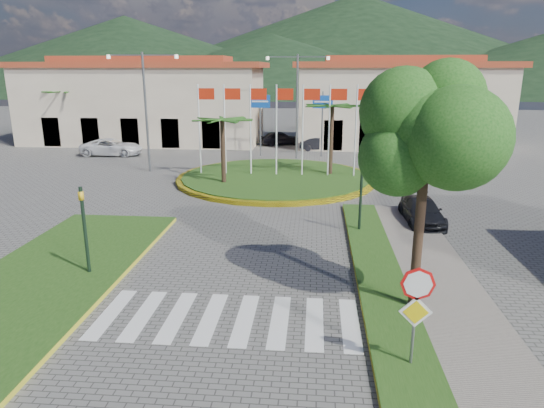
# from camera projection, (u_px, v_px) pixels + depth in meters

# --- Properties ---
(sidewalk_right) EXTENTS (4.00, 28.00, 0.15)m
(sidewalk_right) POSITION_uv_depth(u_px,v_px,m) (457.00, 369.00, 11.53)
(sidewalk_right) COLOR gray
(sidewalk_right) RESTS_ON ground
(verge_right) EXTENTS (1.60, 28.00, 0.18)m
(verge_right) POSITION_uv_depth(u_px,v_px,m) (406.00, 365.00, 11.63)
(verge_right) COLOR #204814
(verge_right) RESTS_ON ground
(median_left) EXTENTS (5.00, 14.00, 0.18)m
(median_left) POSITION_uv_depth(u_px,v_px,m) (46.00, 278.00, 16.44)
(median_left) COLOR #204814
(median_left) RESTS_ON ground
(crosswalk) EXTENTS (8.00, 3.00, 0.01)m
(crosswalk) POSITION_uv_depth(u_px,v_px,m) (224.00, 318.00, 13.98)
(crosswalk) COLOR silver
(crosswalk) RESTS_ON ground
(roundabout_island) EXTENTS (12.70, 12.70, 6.00)m
(roundabout_island) POSITION_uv_depth(u_px,v_px,m) (276.00, 178.00, 31.20)
(roundabout_island) COLOR yellow
(roundabout_island) RESTS_ON ground
(stop_sign) EXTENTS (0.80, 0.11, 2.65)m
(stop_sign) POSITION_uv_depth(u_px,v_px,m) (416.00, 302.00, 11.12)
(stop_sign) COLOR slate
(stop_sign) RESTS_ON ground
(deciduous_tree) EXTENTS (3.60, 3.60, 6.80)m
(deciduous_tree) POSITION_uv_depth(u_px,v_px,m) (427.00, 137.00, 13.07)
(deciduous_tree) COLOR black
(deciduous_tree) RESTS_ON ground
(traffic_light_left) EXTENTS (0.15, 0.18, 3.20)m
(traffic_light_left) POSITION_uv_depth(u_px,v_px,m) (84.00, 223.00, 16.31)
(traffic_light_left) COLOR black
(traffic_light_left) RESTS_ON ground
(traffic_light_right) EXTENTS (0.15, 0.18, 3.20)m
(traffic_light_right) POSITION_uv_depth(u_px,v_px,m) (361.00, 190.00, 20.74)
(traffic_light_right) COLOR black
(traffic_light_right) RESTS_ON ground
(traffic_light_far) EXTENTS (0.18, 0.15, 3.20)m
(traffic_light_far) POSITION_uv_depth(u_px,v_px,m) (394.00, 143.00, 33.86)
(traffic_light_far) COLOR black
(traffic_light_far) RESTS_ON ground
(direction_sign_west) EXTENTS (1.60, 0.14, 5.20)m
(direction_sign_west) POSITION_uv_depth(u_px,v_px,m) (260.00, 112.00, 39.06)
(direction_sign_west) COLOR slate
(direction_sign_west) RESTS_ON ground
(direction_sign_east) EXTENTS (1.60, 0.14, 5.20)m
(direction_sign_east) POSITION_uv_depth(u_px,v_px,m) (322.00, 113.00, 38.63)
(direction_sign_east) COLOR slate
(direction_sign_east) RESTS_ON ground
(street_lamp_centre) EXTENTS (4.80, 0.16, 8.00)m
(street_lamp_centre) POSITION_uv_depth(u_px,v_px,m) (297.00, 101.00, 37.61)
(street_lamp_centre) COLOR slate
(street_lamp_centre) RESTS_ON ground
(street_lamp_west) EXTENTS (4.80, 0.16, 8.00)m
(street_lamp_west) POSITION_uv_depth(u_px,v_px,m) (146.00, 106.00, 32.72)
(street_lamp_west) COLOR slate
(street_lamp_west) RESTS_ON ground
(building_left) EXTENTS (23.32, 9.54, 8.05)m
(building_left) POSITION_uv_depth(u_px,v_px,m) (145.00, 101.00, 46.74)
(building_left) COLOR #C6B296
(building_left) RESTS_ON ground
(building_right) EXTENTS (19.08, 9.54, 8.05)m
(building_right) POSITION_uv_depth(u_px,v_px,m) (398.00, 103.00, 44.67)
(building_right) COLOR #C6B296
(building_right) RESTS_ON ground
(hill_far_west) EXTENTS (140.00, 140.00, 22.00)m
(hill_far_west) POSITION_uv_depth(u_px,v_px,m) (127.00, 54.00, 146.16)
(hill_far_west) COLOR black
(hill_far_west) RESTS_ON ground
(hill_far_mid) EXTENTS (180.00, 180.00, 30.00)m
(hill_far_mid) POSITION_uv_depth(u_px,v_px,m) (356.00, 43.00, 158.21)
(hill_far_mid) COLOR black
(hill_far_mid) RESTS_ON ground
(hill_near_back) EXTENTS (110.00, 110.00, 16.00)m
(hill_near_back) POSITION_uv_depth(u_px,v_px,m) (272.00, 64.00, 133.50)
(hill_near_back) COLOR black
(hill_near_back) RESTS_ON ground
(white_van) EXTENTS (5.00, 2.41, 1.37)m
(white_van) POSITION_uv_depth(u_px,v_px,m) (112.00, 147.00, 39.96)
(white_van) COLOR white
(white_van) RESTS_ON ground
(car_dark_a) EXTENTS (4.09, 2.96, 1.29)m
(car_dark_a) POSITION_uv_depth(u_px,v_px,m) (280.00, 138.00, 45.46)
(car_dark_a) COLOR black
(car_dark_a) RESTS_ON ground
(car_dark_b) EXTENTS (3.66, 1.67, 1.16)m
(car_dark_b) POSITION_uv_depth(u_px,v_px,m) (319.00, 144.00, 42.45)
(car_dark_b) COLOR black
(car_dark_b) RESTS_ON ground
(car_side_right) EXTENTS (1.74, 4.01, 1.15)m
(car_side_right) POSITION_uv_depth(u_px,v_px,m) (422.00, 211.00, 22.48)
(car_side_right) COLOR black
(car_side_right) RESTS_ON ground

